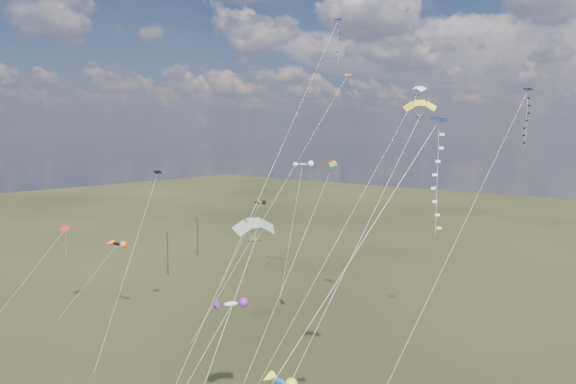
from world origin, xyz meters
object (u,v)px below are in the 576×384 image
Objects in this scene: parafoil_yellow at (419,105)px; utility_pole_far at (197,236)px; utility_pole_near at (168,253)px; diamond_black_high at (518,133)px; novelty_black_orange at (116,244)px.

utility_pole_far is at bearing 152.52° from parafoil_yellow.
parafoil_yellow is (65.45, -34.05, 23.69)m from utility_pole_far.
utility_pole_near and utility_pole_far have the same top height.
parafoil_yellow reaches higher than utility_pole_far.
parafoil_yellow reaches higher than utility_pole_near.
utility_pole_far is 0.26× the size of diamond_black_high.
utility_pole_far is 0.73× the size of novelty_black_orange.
novelty_black_orange is at bearing -57.61° from utility_pole_far.
utility_pole_near is 22.77m from novelty_black_orange.
novelty_black_orange is at bearing -161.67° from diamond_black_high.
diamond_black_high is 2.75× the size of novelty_black_orange.
utility_pole_near is 63.67m from diamond_black_high.
novelty_black_orange is (20.32, -32.04, 6.39)m from utility_pole_far.
diamond_black_high is 18.05m from parafoil_yellow.
utility_pole_far is 77.49m from parafoil_yellow.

